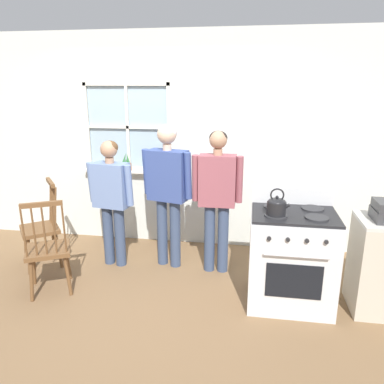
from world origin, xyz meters
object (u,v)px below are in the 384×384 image
at_px(person_teen_center, 168,182).
at_px(kettle, 277,206).
at_px(side_counter, 384,266).
at_px(stove, 291,257).
at_px(chair_by_window, 42,228).
at_px(person_elderly_left, 111,193).
at_px(person_adult_right, 217,190).
at_px(potted_plant, 126,165).
at_px(chair_near_wall, 48,250).

relative_size(person_teen_center, kettle, 6.68).
height_order(kettle, side_counter, kettle).
bearing_deg(kettle, stove, 36.74).
bearing_deg(kettle, chair_by_window, 169.53).
distance_m(chair_by_window, person_elderly_left, 0.94).
distance_m(person_adult_right, kettle, 0.89).
bearing_deg(stove, potted_plant, 149.21).
distance_m(stove, side_counter, 0.84).
bearing_deg(person_adult_right, side_counter, -18.74).
bearing_deg(chair_near_wall, person_teen_center, -171.49).
relative_size(person_adult_right, stove, 1.47).
bearing_deg(chair_near_wall, side_counter, 156.11).
relative_size(chair_by_window, person_elderly_left, 0.69).
distance_m(kettle, side_counter, 1.18).
height_order(chair_by_window, chair_near_wall, same).
xyz_separation_m(person_teen_center, stove, (1.33, -0.58, -0.54)).
distance_m(chair_by_window, side_counter, 3.64).
xyz_separation_m(person_elderly_left, person_adult_right, (1.20, 0.03, 0.08)).
relative_size(stove, side_counter, 1.20).
relative_size(person_elderly_left, potted_plant, 6.21).
distance_m(chair_near_wall, person_adult_right, 1.85).
relative_size(chair_near_wall, stove, 0.93).
bearing_deg(kettle, potted_plant, 144.09).
bearing_deg(person_elderly_left, kettle, -9.72).
height_order(person_elderly_left, side_counter, person_elderly_left).
bearing_deg(stove, person_elderly_left, 165.86).
height_order(chair_by_window, person_adult_right, person_adult_right).
height_order(person_elderly_left, kettle, person_elderly_left).
bearing_deg(stove, person_teen_center, 156.37).
bearing_deg(chair_by_window, chair_near_wall, -2.80).
relative_size(chair_near_wall, side_counter, 1.12).
bearing_deg(person_adult_right, chair_near_wall, -157.10).
height_order(chair_by_window, stove, stove).
xyz_separation_m(stove, kettle, (-0.18, -0.13, 0.55)).
distance_m(potted_plant, side_counter, 3.16).
height_order(chair_near_wall, person_adult_right, person_adult_right).
bearing_deg(person_elderly_left, potted_plant, 104.09).
height_order(person_teen_center, potted_plant, person_teen_center).
bearing_deg(chair_by_window, side_counter, 46.43).
distance_m(chair_near_wall, side_counter, 3.25).
bearing_deg(chair_near_wall, stove, 157.29).
distance_m(chair_by_window, person_adult_right, 2.09).
relative_size(person_elderly_left, person_adult_right, 0.92).
bearing_deg(stove, chair_near_wall, -175.44).
xyz_separation_m(person_teen_center, side_counter, (2.17, -0.58, -0.56)).
xyz_separation_m(person_adult_right, kettle, (0.59, -0.65, 0.07)).
xyz_separation_m(stove, side_counter, (0.84, 0.00, -0.02)).
xyz_separation_m(chair_near_wall, person_elderly_left, (0.44, 0.69, 0.43)).
xyz_separation_m(kettle, side_counter, (1.02, 0.13, -0.57)).
height_order(chair_by_window, potted_plant, potted_plant).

